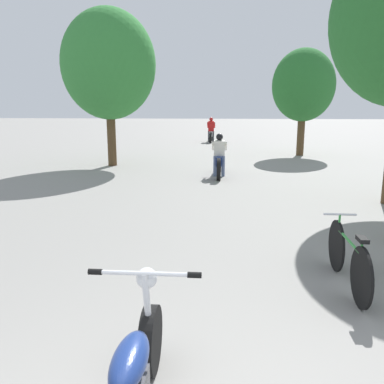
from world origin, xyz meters
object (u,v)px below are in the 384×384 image
at_px(roadside_tree_left, 108,65).
at_px(motorcycle_foreground, 132,383).
at_px(motorcycle_rider_far, 211,133).
at_px(roadside_tree_right_far, 304,86).
at_px(bicycle_parked, 348,258).
at_px(motorcycle_rider_lead, 219,160).

height_order(roadside_tree_left, motorcycle_foreground, roadside_tree_left).
relative_size(motorcycle_foreground, motorcycle_rider_far, 0.96).
bearing_deg(motorcycle_rider_far, motorcycle_foreground, -89.54).
distance_m(roadside_tree_right_far, roadside_tree_left, 8.43).
relative_size(motorcycle_rider_far, bicycle_parked, 1.21).
bearing_deg(bicycle_parked, motorcycle_rider_far, 96.89).
bearing_deg(roadside_tree_left, motorcycle_foreground, -74.04).
relative_size(motorcycle_rider_lead, motorcycle_rider_far, 0.99).
height_order(roadside_tree_right_far, motorcycle_rider_far, roadside_tree_right_far).
bearing_deg(bicycle_parked, roadside_tree_right_far, 82.37).
bearing_deg(roadside_tree_right_far, bicycle_parked, -97.63).
height_order(roadside_tree_right_far, bicycle_parked, roadside_tree_right_far).
relative_size(roadside_tree_right_far, roadside_tree_left, 0.82).
relative_size(roadside_tree_left, motorcycle_rider_far, 2.60).
bearing_deg(motorcycle_rider_lead, motorcycle_foreground, -92.52).
bearing_deg(motorcycle_rider_lead, roadside_tree_left, 154.23).
height_order(motorcycle_rider_lead, bicycle_parked, motorcycle_rider_lead).
height_order(roadside_tree_left, bicycle_parked, roadside_tree_left).
relative_size(motorcycle_foreground, bicycle_parked, 1.17).
relative_size(roadside_tree_right_far, motorcycle_foreground, 2.22).
bearing_deg(motorcycle_rider_lead, bicycle_parked, -77.73).
height_order(motorcycle_rider_lead, motorcycle_rider_far, motorcycle_rider_far).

